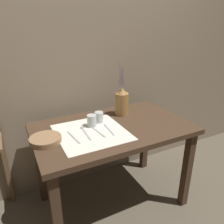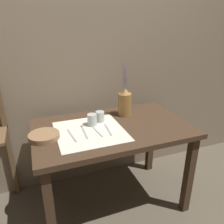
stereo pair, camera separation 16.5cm
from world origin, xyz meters
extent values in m
plane|color=brown|center=(0.00, 0.00, 0.00)|extent=(12.00, 12.00, 0.00)
cube|color=gray|center=(0.00, 0.48, 1.20)|extent=(7.00, 0.06, 2.40)
cube|color=#422D1E|center=(0.00, 0.00, 0.73)|extent=(1.21, 0.73, 0.04)
cube|color=#422D1E|center=(-0.54, -0.31, 0.35)|extent=(0.06, 0.06, 0.71)
cube|color=#422D1E|center=(0.54, -0.31, 0.35)|extent=(0.06, 0.06, 0.71)
cube|color=#422D1E|center=(-0.54, 0.31, 0.35)|extent=(0.06, 0.06, 0.71)
cube|color=#422D1E|center=(0.54, 0.31, 0.35)|extent=(0.06, 0.06, 0.71)
cube|color=brown|center=(-0.80, 0.41, 0.63)|extent=(0.04, 0.04, 1.26)
cube|color=silver|center=(-0.19, -0.02, 0.75)|extent=(0.50, 0.50, 0.00)
cylinder|color=olive|center=(0.18, 0.17, 0.85)|extent=(0.11, 0.11, 0.19)
cone|color=olive|center=(0.18, 0.17, 0.97)|extent=(0.08, 0.08, 0.05)
cylinder|color=slate|center=(0.18, 0.16, 1.08)|extent=(0.01, 0.02, 0.17)
cylinder|color=slate|center=(0.17, 0.19, 1.10)|extent=(0.03, 0.01, 0.21)
cylinder|color=slate|center=(0.18, 0.18, 1.06)|extent=(0.00, 0.02, 0.14)
cylinder|color=slate|center=(0.17, 0.16, 1.08)|extent=(0.03, 0.02, 0.18)
cylinder|color=slate|center=(0.19, 0.18, 1.08)|extent=(0.04, 0.03, 0.17)
cylinder|color=slate|center=(0.16, 0.18, 1.07)|extent=(0.02, 0.01, 0.15)
cylinder|color=#8E6B47|center=(-0.51, -0.02, 0.77)|extent=(0.21, 0.21, 0.04)
cylinder|color=#B7C1BC|center=(-0.14, 0.07, 0.80)|extent=(0.07, 0.07, 0.09)
cylinder|color=#B7C1BC|center=(-0.07, 0.11, 0.79)|extent=(0.07, 0.07, 0.09)
cube|color=#A8A8AD|center=(-0.33, -0.04, 0.75)|extent=(0.03, 0.21, 0.00)
cube|color=#A8A8AD|center=(-0.23, -0.04, 0.75)|extent=(0.02, 0.21, 0.00)
sphere|color=#A8A8AD|center=(-0.23, 0.07, 0.76)|extent=(0.02, 0.02, 0.02)
cube|color=#A8A8AD|center=(-0.14, -0.04, 0.75)|extent=(0.04, 0.21, 0.00)
sphere|color=#A8A8AD|center=(-0.15, 0.06, 0.76)|extent=(0.02, 0.02, 0.02)
cube|color=#A8A8AD|center=(-0.05, -0.04, 0.75)|extent=(0.03, 0.21, 0.00)
camera|label=1|loc=(-0.70, -1.37, 1.49)|focal=35.00mm
camera|label=2|loc=(-0.55, -1.44, 1.49)|focal=35.00mm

